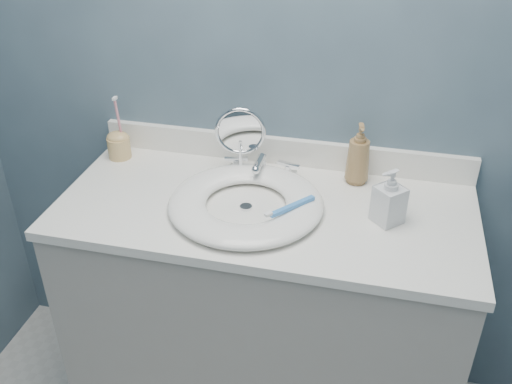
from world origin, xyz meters
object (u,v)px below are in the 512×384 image
(soap_bottle_clear, at_px, (390,196))
(toothbrush_holder, at_px, (119,144))
(makeup_mirror, at_px, (240,139))
(soap_bottle_amber, at_px, (359,154))

(soap_bottle_clear, xyz_separation_m, toothbrush_holder, (-0.89, 0.18, -0.03))
(makeup_mirror, relative_size, soap_bottle_amber, 1.19)
(makeup_mirror, bearing_deg, toothbrush_holder, 166.66)
(makeup_mirror, bearing_deg, soap_bottle_amber, -3.18)
(makeup_mirror, distance_m, soap_bottle_clear, 0.49)
(makeup_mirror, relative_size, toothbrush_holder, 1.06)
(soap_bottle_amber, xyz_separation_m, soap_bottle_clear, (0.10, -0.20, -0.02))
(soap_bottle_clear, bearing_deg, soap_bottle_amber, 162.50)
(soap_bottle_amber, distance_m, toothbrush_holder, 0.79)
(makeup_mirror, xyz_separation_m, soap_bottle_clear, (0.46, -0.16, -0.05))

